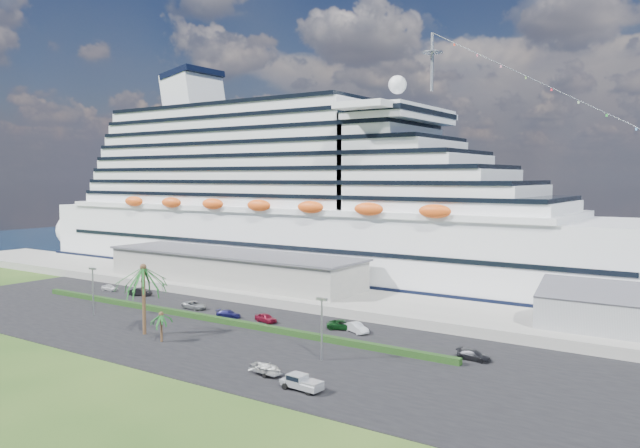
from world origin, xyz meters
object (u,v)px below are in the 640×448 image
Objects in this scene: cruise_ship at (309,208)px; pickup_truck at (301,382)px; parked_car_3 at (229,314)px; boat_trailer at (266,368)px.

pickup_truck is (46.08, -66.92, -15.60)m from cruise_ship.
boat_trailer is at bearing -141.91° from parked_car_3.
boat_trailer is (39.60, -65.12, -15.58)m from cruise_ship.
cruise_ship is at bearing 121.31° from boat_trailer.
boat_trailer reaches higher than parked_car_3.
cruise_ship is at bearing 5.67° from parked_car_3.
boat_trailer is (25.18, -20.80, 0.36)m from parked_car_3.
parked_car_3 is at bearing -71.98° from cruise_ship.
pickup_truck is at bearing -137.87° from parked_car_3.
parked_car_3 is 32.67m from boat_trailer.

